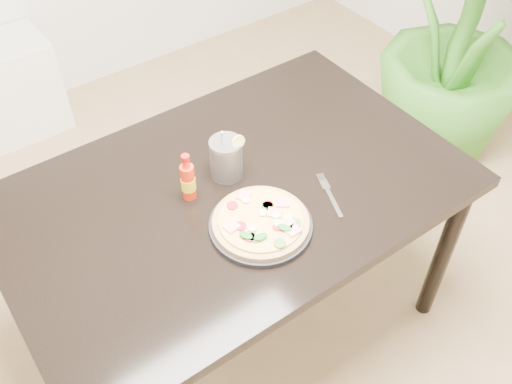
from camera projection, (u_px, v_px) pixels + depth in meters
dining_table at (234, 206)px, 1.79m from camera, size 1.40×0.90×0.75m
plate at (261, 226)px, 1.62m from camera, size 0.29×0.29×0.02m
pizza at (261, 221)px, 1.60m from camera, size 0.27×0.27×0.03m
hot_sauce_bottle at (188, 181)px, 1.66m from camera, size 0.05×0.05×0.16m
cola_cup at (226, 159)px, 1.73m from camera, size 0.10×0.10×0.19m
fork at (329, 194)px, 1.71m from camera, size 0.08×0.18×0.00m
houseplant at (463, 37)px, 2.57m from camera, size 0.78×0.78×1.25m
plant_pot at (437, 126)px, 2.95m from camera, size 0.28×0.28×0.22m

